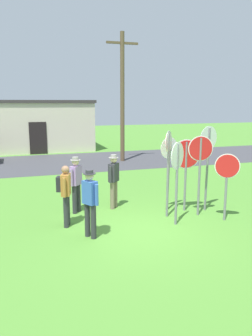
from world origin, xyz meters
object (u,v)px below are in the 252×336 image
Objects in this scene: stop_sign_rear_right at (200,162)px; person_holding_notes at (114,178)px; person_in_dark_shirt at (90,200)px; stop_sign_center_cluster at (208,154)px; person_on_left at (65,191)px; stop_sign_leaning_left at (169,162)px; person_near_signs at (75,181)px; stop_sign_far_back at (186,162)px; stop_sign_tallest at (168,161)px; utility_pole at (122,95)px; stop_sign_low_front at (177,169)px; stop_sign_nearest at (227,176)px.

person_holding_notes is (-2.24, 1.42, -0.65)m from stop_sign_rear_right.
person_holding_notes is 2.43m from person_in_dark_shirt.
person_on_left is at bearing -179.52° from stop_sign_center_cluster.
person_near_signs is at bearing 166.83° from stop_sign_leaning_left.
stop_sign_rear_right is 1.38× the size of person_near_signs.
stop_sign_far_back is 1.29× the size of person_in_dark_shirt.
utility_pole is at bearing 80.74° from stop_sign_tallest.
stop_sign_center_cluster is at bearing 14.64° from person_in_dark_shirt.
stop_sign_rear_right is (0.68, -0.71, 0.08)m from stop_sign_leaning_left.
person_on_left is at bearing 177.62° from stop_sign_tallest.
stop_sign_center_cluster is at bearing -15.25° from stop_sign_far_back.
stop_sign_low_front is at bearing -98.93° from utility_pole.
stop_sign_leaning_left reaches higher than person_holding_notes.
person_in_dark_shirt is (-3.25, -1.19, -0.57)m from stop_sign_far_back.
stop_sign_tallest is (-0.76, -0.33, 0.14)m from stop_sign_far_back.
stop_sign_rear_right is at bearing -21.38° from person_near_signs.
stop_sign_leaning_left is at bearing -13.17° from person_near_signs.
person_near_signs is (-4.08, -8.37, -2.73)m from utility_pole.
stop_sign_far_back is 0.84m from stop_sign_tallest.
person_in_dark_shirt is (-3.95, -0.08, -0.32)m from stop_sign_nearest.
person_on_left is (-4.52, -9.44, -2.76)m from utility_pole.
person_near_signs is (-3.91, 1.03, -0.80)m from stop_sign_center_cluster.
stop_sign_center_cluster is at bearing 0.48° from person_on_left.
person_on_left is 0.97× the size of person_near_signs.
stop_sign_center_cluster is (0.64, -0.17, 0.26)m from stop_sign_far_back.
stop_sign_center_cluster is (-0.16, -9.40, -1.93)m from utility_pole.
utility_pole is 4.22× the size of person_on_left.
stop_sign_tallest is 1.32× the size of stop_sign_nearest.
stop_sign_tallest is at bearing -99.26° from utility_pole.
stop_sign_center_cluster is 4.44m from person_on_left.
utility_pole is 9.37m from stop_sign_leaning_left.
stop_sign_low_front is at bearing -15.49° from person_on_left.
person_holding_notes is at bearing 34.08° from person_on_left.
stop_sign_nearest is (-0.09, -10.34, -2.43)m from utility_pole.
stop_sign_leaning_left is 1.00× the size of stop_sign_low_front.
person_in_dark_shirt is at bearing -165.36° from stop_sign_center_cluster.
stop_sign_tallest reaches higher than stop_sign_rear_right.
utility_pole is 10.59m from stop_sign_low_front.
stop_sign_center_cluster is 3.02m from person_holding_notes.
stop_sign_nearest is at bearing -57.43° from stop_sign_far_back.
person_holding_notes is (1.68, 1.13, 0.00)m from person_on_left.
utility_pole is 11.51m from person_in_dark_shirt.
utility_pole reaches higher than person_near_signs.
stop_sign_nearest is at bearing -49.88° from stop_sign_rear_right.
person_holding_notes is at bearing 155.32° from stop_sign_leaning_left.
stop_sign_far_back is 3.50m from person_in_dark_shirt.
stop_sign_tallest reaches higher than person_near_signs.
person_in_dark_shirt is at bearing -159.87° from stop_sign_far_back.
stop_sign_center_cluster is at bearing 35.99° from stop_sign_rear_right.
person_holding_notes is at bearing 157.75° from stop_sign_center_cluster.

